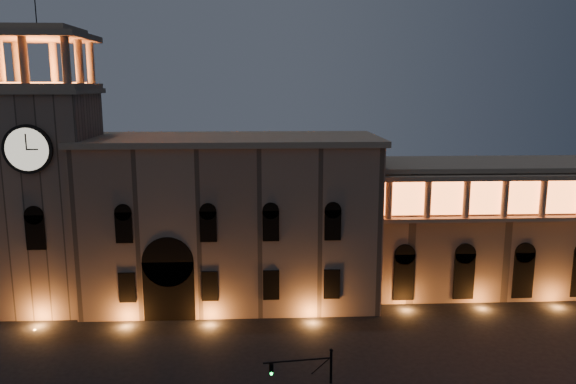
% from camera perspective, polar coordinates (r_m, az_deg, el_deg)
% --- Properties ---
extents(government_building, '(30.80, 12.80, 17.60)m').
position_cam_1_polar(government_building, '(60.20, -5.74, -2.76)').
color(government_building, '#886D59').
rests_on(government_building, ground).
extents(clock_tower, '(9.80, 9.80, 32.40)m').
position_cam_1_polar(clock_tower, '(62.30, -23.03, 0.38)').
color(clock_tower, '#886D59').
rests_on(clock_tower, ground).
extents(colonnade_wing, '(40.60, 11.50, 14.50)m').
position_cam_1_polar(colonnade_wing, '(69.60, 23.69, -2.99)').
color(colonnade_wing, '#836753').
rests_on(colonnade_wing, ground).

